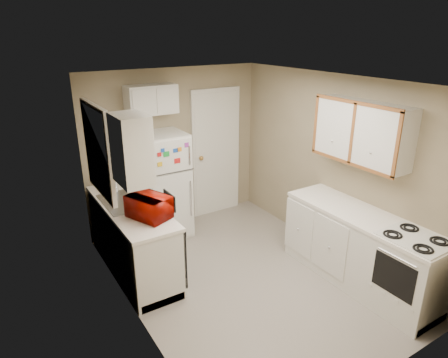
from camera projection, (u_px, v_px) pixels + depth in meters
floor at (245, 277)px, 5.00m from camera, size 3.80×3.80×0.00m
ceiling at (249, 81)px, 4.15m from camera, size 3.80×3.80×0.00m
wall_left at (130, 217)px, 3.88m from camera, size 3.80×3.80×0.00m
wall_right at (334, 167)px, 5.27m from camera, size 3.80×3.80×0.00m
wall_back at (175, 148)px, 6.08m from camera, size 2.80×2.80×0.00m
wall_front at (389, 266)px, 3.07m from camera, size 2.80×2.80×0.00m
left_counter at (133, 238)px, 5.01m from camera, size 0.60×1.80×0.90m
dishwasher at (174, 250)px, 4.66m from camera, size 0.03×0.58×0.72m
sink at (126, 204)px, 4.98m from camera, size 0.54×0.74×0.16m
microwave at (149, 205)px, 4.49m from camera, size 0.54×0.43×0.32m
soap_bottle at (112, 185)px, 5.20m from camera, size 0.11×0.12×0.21m
window_blinds at (99, 150)px, 4.59m from camera, size 0.10×0.98×1.08m
upper_cabinet_left at (131, 150)px, 3.92m from camera, size 0.30×0.45×0.70m
refrigerator at (164, 185)px, 5.80m from camera, size 0.65×0.63×1.56m
cabinet_over_fridge at (151, 99)px, 5.48m from camera, size 0.70×0.30×0.40m
interior_door at (216, 153)px, 6.46m from camera, size 0.86×0.06×2.08m
right_counter at (360, 249)px, 4.75m from camera, size 0.60×2.00×0.90m
stove at (407, 282)px, 4.24m from camera, size 0.52×0.64×0.78m
upper_cabinet_right at (362, 132)px, 4.59m from camera, size 0.30×1.20×0.70m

